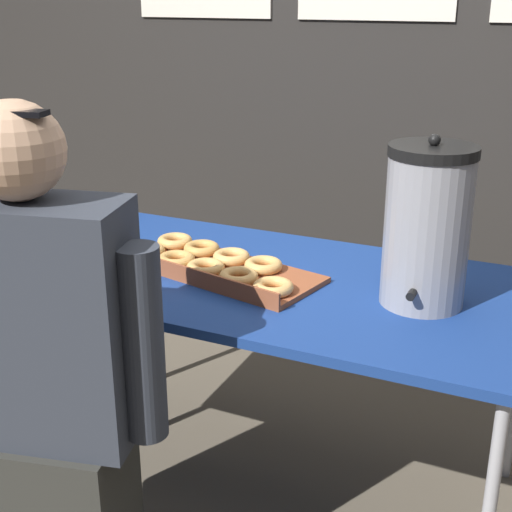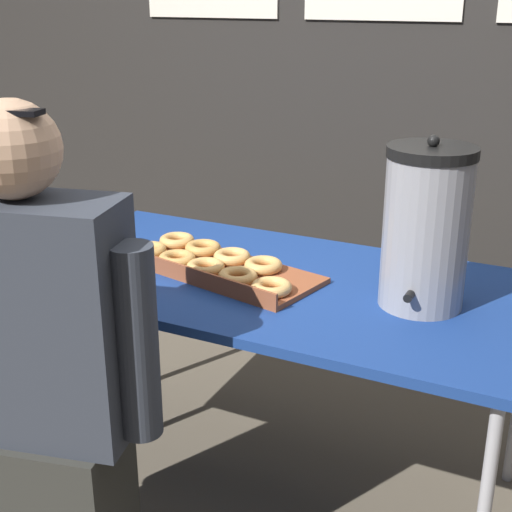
{
  "view_description": "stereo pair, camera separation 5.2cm",
  "coord_description": "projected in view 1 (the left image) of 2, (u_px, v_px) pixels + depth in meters",
  "views": [
    {
      "loc": [
        0.78,
        -1.8,
        1.52
      ],
      "look_at": [
        -0.05,
        0.0,
        0.78
      ],
      "focal_mm": 50.0,
      "sensor_mm": 36.0,
      "label": 1
    },
    {
      "loc": [
        0.82,
        -1.77,
        1.52
      ],
      "look_at": [
        -0.05,
        0.0,
        0.78
      ],
      "focal_mm": 50.0,
      "sensor_mm": 36.0,
      "label": 2
    }
  ],
  "objects": [
    {
      "name": "back_wall",
      "position": [
        374.0,
        71.0,
        2.8
      ],
      "size": [
        6.0,
        0.11,
        2.43
      ],
      "color": "#282623",
      "rests_on": "ground"
    },
    {
      "name": "folding_table",
      "position": [
        270.0,
        290.0,
        2.13
      ],
      "size": [
        1.51,
        0.79,
        0.72
      ],
      "color": "navy",
      "rests_on": "ground"
    },
    {
      "name": "ground_plane",
      "position": [
        269.0,
        479.0,
        2.36
      ],
      "size": [
        12.0,
        12.0,
        0.0
      ],
      "primitive_type": "plane",
      "color": "brown"
    },
    {
      "name": "coffee_urn",
      "position": [
        427.0,
        227.0,
        1.87
      ],
      "size": [
        0.23,
        0.26,
        0.46
      ],
      "color": "#939399",
      "rests_on": "folding_table"
    },
    {
      "name": "cell_phone",
      "position": [
        31.0,
        276.0,
        2.1
      ],
      "size": [
        0.13,
        0.15,
        0.01
      ],
      "rotation": [
        0.0,
        0.0,
        -0.59
      ],
      "color": "#2D334C",
      "rests_on": "folding_table"
    },
    {
      "name": "donut_box",
      "position": [
        214.0,
        265.0,
        2.15
      ],
      "size": [
        0.67,
        0.39,
        0.05
      ],
      "rotation": [
        0.0,
        0.0,
        -0.22
      ],
      "color": "brown",
      "rests_on": "folding_table"
    },
    {
      "name": "person_seated",
      "position": [
        43.0,
        387.0,
        1.72
      ],
      "size": [
        0.61,
        0.33,
        1.31
      ],
      "rotation": [
        0.0,
        0.0,
        3.37
      ],
      "color": "#33332D",
      "rests_on": "ground"
    }
  ]
}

